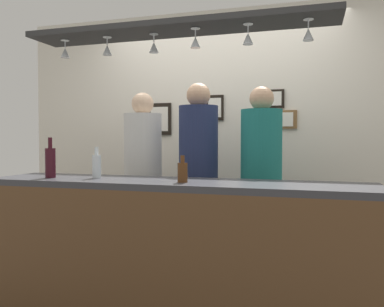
{
  "coord_description": "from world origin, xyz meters",
  "views": [
    {
      "loc": [
        0.93,
        -2.95,
        1.28
      ],
      "look_at": [
        0.0,
        0.1,
        1.16
      ],
      "focal_mm": 37.39,
      "sensor_mm": 36.0,
      "label": 1
    }
  ],
  "objects_px": {
    "bottle_soda_clear": "(97,165)",
    "picture_frame_caricature": "(160,119)",
    "bottle_beer_brown_stubby": "(183,172)",
    "picture_frame_upper_small": "(273,99)",
    "person_right_teal_shirt": "(261,168)",
    "picture_frame_lower_pair": "(281,120)",
    "person_middle_navy_shirt": "(198,163)",
    "person_left_white_patterned_shirt": "(143,167)",
    "picture_frame_crest": "(215,108)",
    "bottle_wine_dark_red": "(50,162)"
  },
  "relations": [
    {
      "from": "bottle_wine_dark_red",
      "to": "bottle_beer_brown_stubby",
      "type": "height_order",
      "value": "bottle_wine_dark_red"
    },
    {
      "from": "person_left_white_patterned_shirt",
      "to": "picture_frame_lower_pair",
      "type": "relative_size",
      "value": 5.66
    },
    {
      "from": "person_left_white_patterned_shirt",
      "to": "bottle_soda_clear",
      "type": "xyz_separation_m",
      "value": [
        -0.06,
        -0.72,
        0.06
      ]
    },
    {
      "from": "bottle_wine_dark_red",
      "to": "picture_frame_crest",
      "type": "bearing_deg",
      "value": 58.71
    },
    {
      "from": "person_left_white_patterned_shirt",
      "to": "picture_frame_lower_pair",
      "type": "distance_m",
      "value": 1.43
    },
    {
      "from": "person_middle_navy_shirt",
      "to": "bottle_beer_brown_stubby",
      "type": "relative_size",
      "value": 9.79
    },
    {
      "from": "picture_frame_caricature",
      "to": "bottle_wine_dark_red",
      "type": "bearing_deg",
      "value": -101.07
    },
    {
      "from": "picture_frame_caricature",
      "to": "picture_frame_lower_pair",
      "type": "relative_size",
      "value": 1.13
    },
    {
      "from": "bottle_soda_clear",
      "to": "picture_frame_crest",
      "type": "distance_m",
      "value": 1.59
    },
    {
      "from": "person_middle_navy_shirt",
      "to": "bottle_wine_dark_red",
      "type": "relative_size",
      "value": 5.87
    },
    {
      "from": "picture_frame_crest",
      "to": "person_middle_navy_shirt",
      "type": "bearing_deg",
      "value": -88.49
    },
    {
      "from": "person_right_teal_shirt",
      "to": "bottle_beer_brown_stubby",
      "type": "distance_m",
      "value": 0.92
    },
    {
      "from": "bottle_soda_clear",
      "to": "picture_frame_caricature",
      "type": "relative_size",
      "value": 0.68
    },
    {
      "from": "person_middle_navy_shirt",
      "to": "picture_frame_lower_pair",
      "type": "distance_m",
      "value": 1.02
    },
    {
      "from": "person_left_white_patterned_shirt",
      "to": "picture_frame_upper_small",
      "type": "bearing_deg",
      "value": 31.72
    },
    {
      "from": "picture_frame_upper_small",
      "to": "picture_frame_lower_pair",
      "type": "bearing_deg",
      "value": 0.0
    },
    {
      "from": "bottle_wine_dark_red",
      "to": "picture_frame_upper_small",
      "type": "bearing_deg",
      "value": 44.86
    },
    {
      "from": "picture_frame_upper_small",
      "to": "picture_frame_caricature",
      "type": "bearing_deg",
      "value": 180.0
    },
    {
      "from": "bottle_wine_dark_red",
      "to": "picture_frame_upper_small",
      "type": "relative_size",
      "value": 1.36
    },
    {
      "from": "bottle_beer_brown_stubby",
      "to": "picture_frame_upper_small",
      "type": "xyz_separation_m",
      "value": [
        0.45,
        1.49,
        0.61
      ]
    },
    {
      "from": "person_left_white_patterned_shirt",
      "to": "bottle_wine_dark_red",
      "type": "xyz_separation_m",
      "value": [
        -0.39,
        -0.8,
        0.08
      ]
    },
    {
      "from": "bottle_beer_brown_stubby",
      "to": "picture_frame_crest",
      "type": "height_order",
      "value": "picture_frame_crest"
    },
    {
      "from": "bottle_soda_clear",
      "to": "person_left_white_patterned_shirt",
      "type": "bearing_deg",
      "value": 85.6
    },
    {
      "from": "bottle_wine_dark_red",
      "to": "person_middle_navy_shirt",
      "type": "bearing_deg",
      "value": 41.21
    },
    {
      "from": "bottle_soda_clear",
      "to": "person_right_teal_shirt",
      "type": "bearing_deg",
      "value": 32.53
    },
    {
      "from": "bottle_soda_clear",
      "to": "picture_frame_upper_small",
      "type": "bearing_deg",
      "value": 50.46
    },
    {
      "from": "person_right_teal_shirt",
      "to": "bottle_beer_brown_stubby",
      "type": "bearing_deg",
      "value": -117.17
    },
    {
      "from": "person_middle_navy_shirt",
      "to": "bottle_beer_brown_stubby",
      "type": "xyz_separation_m",
      "value": [
        0.12,
        -0.82,
        -0.01
      ]
    },
    {
      "from": "person_left_white_patterned_shirt",
      "to": "person_middle_navy_shirt",
      "type": "xyz_separation_m",
      "value": [
        0.52,
        0.0,
        0.04
      ]
    },
    {
      "from": "picture_frame_caricature",
      "to": "picture_frame_crest",
      "type": "height_order",
      "value": "picture_frame_crest"
    },
    {
      "from": "bottle_wine_dark_red",
      "to": "picture_frame_crest",
      "type": "height_order",
      "value": "picture_frame_crest"
    },
    {
      "from": "person_right_teal_shirt",
      "to": "bottle_wine_dark_red",
      "type": "relative_size",
      "value": 5.71
    },
    {
      "from": "bottle_wine_dark_red",
      "to": "picture_frame_crest",
      "type": "distance_m",
      "value": 1.8
    },
    {
      "from": "bottle_wine_dark_red",
      "to": "picture_frame_upper_small",
      "type": "height_order",
      "value": "picture_frame_upper_small"
    },
    {
      "from": "person_right_teal_shirt",
      "to": "bottle_soda_clear",
      "type": "distance_m",
      "value": 1.33
    },
    {
      "from": "bottle_soda_clear",
      "to": "bottle_beer_brown_stubby",
      "type": "bearing_deg",
      "value": -8.16
    },
    {
      "from": "person_middle_navy_shirt",
      "to": "picture_frame_upper_small",
      "type": "relative_size",
      "value": 8.01
    },
    {
      "from": "bottle_wine_dark_red",
      "to": "picture_frame_lower_pair",
      "type": "distance_m",
      "value": 2.18
    },
    {
      "from": "person_left_white_patterned_shirt",
      "to": "picture_frame_crest",
      "type": "xyz_separation_m",
      "value": [
        0.51,
        0.68,
        0.57
      ]
    },
    {
      "from": "picture_frame_upper_small",
      "to": "person_middle_navy_shirt",
      "type": "bearing_deg",
      "value": -130.12
    },
    {
      "from": "person_right_teal_shirt",
      "to": "picture_frame_lower_pair",
      "type": "xyz_separation_m",
      "value": [
        0.11,
        0.68,
        0.43
      ]
    },
    {
      "from": "person_middle_navy_shirt",
      "to": "picture_frame_caricature",
      "type": "xyz_separation_m",
      "value": [
        -0.63,
        0.68,
        0.42
      ]
    },
    {
      "from": "person_middle_navy_shirt",
      "to": "bottle_soda_clear",
      "type": "height_order",
      "value": "person_middle_navy_shirt"
    },
    {
      "from": "person_right_teal_shirt",
      "to": "bottle_beer_brown_stubby",
      "type": "xyz_separation_m",
      "value": [
        -0.42,
        -0.82,
        0.03
      ]
    },
    {
      "from": "bottle_beer_brown_stubby",
      "to": "picture_frame_crest",
      "type": "bearing_deg",
      "value": 95.42
    },
    {
      "from": "picture_frame_lower_pair",
      "to": "picture_frame_upper_small",
      "type": "bearing_deg",
      "value": 180.0
    },
    {
      "from": "picture_frame_upper_small",
      "to": "bottle_wine_dark_red",
      "type": "bearing_deg",
      "value": -135.14
    },
    {
      "from": "bottle_beer_brown_stubby",
      "to": "picture_frame_upper_small",
      "type": "height_order",
      "value": "picture_frame_upper_small"
    },
    {
      "from": "person_left_white_patterned_shirt",
      "to": "picture_frame_caricature",
      "type": "relative_size",
      "value": 4.99
    },
    {
      "from": "bottle_wine_dark_red",
      "to": "picture_frame_upper_small",
      "type": "xyz_separation_m",
      "value": [
        1.49,
        1.48,
        0.57
      ]
    }
  ]
}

